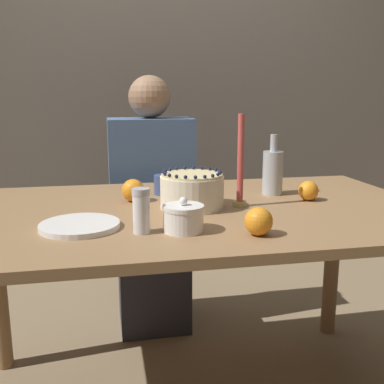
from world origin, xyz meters
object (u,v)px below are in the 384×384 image
at_px(sugar_bowl, 183,218).
at_px(candle, 240,169).
at_px(cake, 192,191).
at_px(sugar_shaker, 141,211).
at_px(person_man_blue_shirt, 152,221).
at_px(bottle, 273,172).

height_order(sugar_bowl, candle, candle).
height_order(cake, sugar_bowl, cake).
distance_m(cake, sugar_shaker, 0.32).
bearing_deg(person_man_blue_shirt, bottle, 128.34).
height_order(sugar_bowl, sugar_shaker, sugar_shaker).
distance_m(candle, person_man_blue_shirt, 0.81).
relative_size(cake, person_man_blue_shirt, 0.17).
xyz_separation_m(bottle, person_man_blue_shirt, (-0.42, 0.53, -0.32)).
bearing_deg(cake, sugar_bowl, -106.33).
distance_m(sugar_shaker, candle, 0.44).
height_order(candle, person_man_blue_shirt, person_man_blue_shirt).
bearing_deg(cake, sugar_shaker, -127.28).
height_order(sugar_shaker, bottle, bottle).
xyz_separation_m(cake, person_man_blue_shirt, (-0.07, 0.67, -0.29)).
relative_size(sugar_bowl, sugar_shaker, 0.92).
distance_m(cake, candle, 0.18).
bearing_deg(candle, sugar_shaker, -146.17).
distance_m(sugar_bowl, person_man_blue_shirt, 0.97).
relative_size(candle, bottle, 1.37).
xyz_separation_m(sugar_bowl, candle, (0.24, 0.25, 0.09)).
distance_m(sugar_bowl, bottle, 0.59).
bearing_deg(person_man_blue_shirt, sugar_bowl, 89.51).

